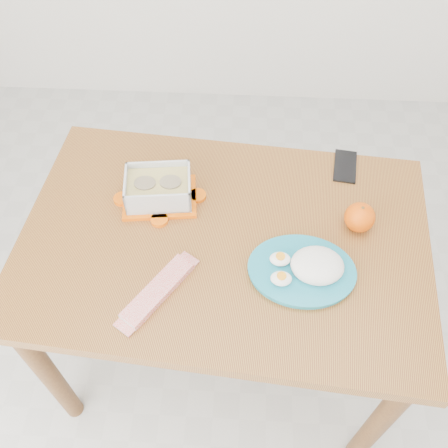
# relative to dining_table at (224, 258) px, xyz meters

# --- Properties ---
(ground) EXTENTS (3.50, 3.50, 0.00)m
(ground) POSITION_rel_dining_table_xyz_m (0.17, -0.18, -0.64)
(ground) COLOR #B7B7B2
(ground) RESTS_ON ground
(dining_table) EXTENTS (1.20, 0.85, 0.75)m
(dining_table) POSITION_rel_dining_table_xyz_m (0.00, 0.00, 0.00)
(dining_table) COLOR olive
(dining_table) RESTS_ON ground
(food_container) EXTENTS (0.23, 0.18, 0.09)m
(food_container) POSITION_rel_dining_table_xyz_m (-0.20, 0.13, 0.15)
(food_container) COLOR #F56107
(food_container) RESTS_ON dining_table
(orange_fruit) EXTENTS (0.08, 0.08, 0.08)m
(orange_fruit) POSITION_rel_dining_table_xyz_m (0.37, 0.06, 0.15)
(orange_fruit) COLOR #E85404
(orange_fruit) RESTS_ON dining_table
(rice_plate) EXTENTS (0.29, 0.29, 0.08)m
(rice_plate) POSITION_rel_dining_table_xyz_m (0.22, -0.10, 0.13)
(rice_plate) COLOR teal
(rice_plate) RESTS_ON dining_table
(candy_bar) EXTENTS (0.17, 0.22, 0.02)m
(candy_bar) POSITION_rel_dining_table_xyz_m (-0.16, -0.19, 0.12)
(candy_bar) COLOR red
(candy_bar) RESTS_ON dining_table
(smartphone) EXTENTS (0.08, 0.14, 0.01)m
(smartphone) POSITION_rel_dining_table_xyz_m (0.36, 0.29, 0.11)
(smartphone) COLOR black
(smartphone) RESTS_ON dining_table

